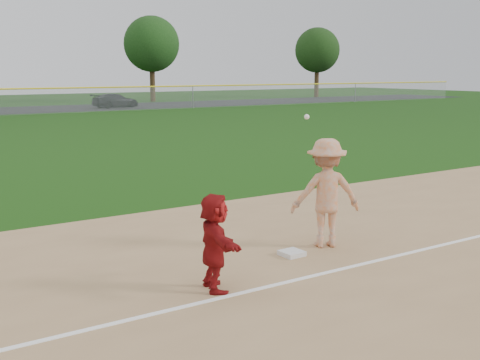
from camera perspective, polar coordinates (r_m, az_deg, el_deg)
ground at (r=10.87m, az=4.36°, el=-7.96°), size 160.00×160.00×0.00m
foul_line at (r=10.28m, az=7.11°, el=-8.97°), size 60.00×0.10×0.01m
first_base at (r=11.29m, az=4.94°, el=-6.93°), size 0.41×0.41×0.09m
base_runner at (r=9.36m, az=-2.42°, el=-5.90°), size 0.81×1.50×1.55m
car_right at (r=56.98m, az=-11.73°, el=7.39°), size 4.56×2.34×1.26m
first_base_play at (r=11.73m, az=8.15°, el=-1.22°), size 1.57×1.28×2.61m
tree_3 at (r=67.28m, az=-8.39°, el=12.63°), size 6.00×6.00×9.19m
tree_4 at (r=77.85m, az=7.34°, el=12.10°), size 5.60×5.60×8.67m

